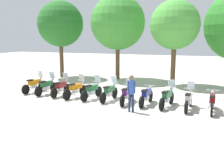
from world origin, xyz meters
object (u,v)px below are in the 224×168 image
(motorcycle_2, at_px, (61,87))
(motorcycle_9, at_px, (189,99))
(tree_0, at_px, (60,24))
(motorcycle_0, at_px, (34,84))
(motorcycle_5, at_px, (109,92))
(tree_1, at_px, (118,23))
(motorcycle_6, at_px, (126,94))
(motorcycle_4, at_px, (92,90))
(motorcycle_7, at_px, (146,96))
(motorcycle_8, at_px, (167,97))
(tree_2, at_px, (175,25))
(motorcycle_3, at_px, (76,89))
(motorcycle_1, at_px, (46,86))
(motorcycle_10, at_px, (212,102))
(person_0, at_px, (131,90))

(motorcycle_2, xyz_separation_m, motorcycle_9, (7.76, -0.46, 0.00))
(motorcycle_9, relative_size, tree_0, 0.32)
(motorcycle_0, distance_m, motorcycle_5, 5.56)
(motorcycle_9, relative_size, tree_1, 0.31)
(motorcycle_6, height_order, motorcycle_9, same)
(motorcycle_2, relative_size, motorcycle_4, 1.00)
(motorcycle_2, distance_m, motorcycle_7, 5.55)
(motorcycle_8, distance_m, tree_2, 7.74)
(motorcycle_4, relative_size, tree_2, 0.34)
(motorcycle_0, xyz_separation_m, motorcycle_3, (3.33, -0.40, 0.00))
(tree_0, bearing_deg, motorcycle_7, -36.19)
(motorcycle_5, bearing_deg, motorcycle_8, -88.63)
(motorcycle_1, bearing_deg, motorcycle_5, -90.58)
(tree_0, bearing_deg, motorcycle_10, -29.10)
(motorcycle_1, xyz_separation_m, tree_2, (7.11, 6.22, 3.98))
(motorcycle_9, bearing_deg, motorcycle_4, 89.53)
(motorcycle_9, bearing_deg, motorcycle_10, -88.37)
(motorcycle_6, xyz_separation_m, motorcycle_9, (3.33, -0.08, 0.00))
(motorcycle_5, height_order, motorcycle_7, motorcycle_5)
(motorcycle_1, bearing_deg, motorcycle_6, -92.36)
(motorcycle_5, relative_size, motorcycle_10, 1.00)
(motorcycle_3, relative_size, tree_0, 0.32)
(motorcycle_3, distance_m, motorcycle_8, 5.54)
(motorcycle_1, distance_m, motorcycle_9, 8.88)
(motorcycle_8, relative_size, motorcycle_10, 0.99)
(motorcycle_5, distance_m, motorcycle_8, 3.33)
(motorcycle_0, relative_size, motorcycle_4, 1.00)
(motorcycle_3, height_order, motorcycle_6, same)
(motorcycle_8, xyz_separation_m, tree_1, (-5.54, 7.73, 4.30))
(motorcycle_1, xyz_separation_m, motorcycle_2, (1.11, -0.06, 0.00))
(motorcycle_1, bearing_deg, motorcycle_8, -90.70)
(motorcycle_0, height_order, motorcycle_2, same)
(person_0, bearing_deg, motorcycle_5, -154.66)
(motorcycle_4, relative_size, tree_0, 0.32)
(motorcycle_9, relative_size, tree_2, 0.34)
(motorcycle_3, xyz_separation_m, tree_0, (-5.18, 6.85, 4.25))
(tree_0, bearing_deg, motorcycle_9, -31.25)
(motorcycle_1, height_order, tree_0, tree_0)
(tree_2, bearing_deg, motorcycle_6, -103.29)
(motorcycle_0, distance_m, motorcycle_3, 3.35)
(motorcycle_4, bearing_deg, motorcycle_3, 97.22)
(motorcycle_8, height_order, motorcycle_10, motorcycle_8)
(motorcycle_6, bearing_deg, motorcycle_0, 82.43)
(motorcycle_0, height_order, person_0, person_0)
(tree_0, distance_m, tree_1, 5.22)
(motorcycle_4, height_order, motorcycle_7, motorcycle_4)
(motorcycle_4, relative_size, motorcycle_8, 1.00)
(motorcycle_7, distance_m, motorcycle_10, 3.33)
(person_0, height_order, tree_1, tree_1)
(motorcycle_6, distance_m, tree_2, 7.91)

